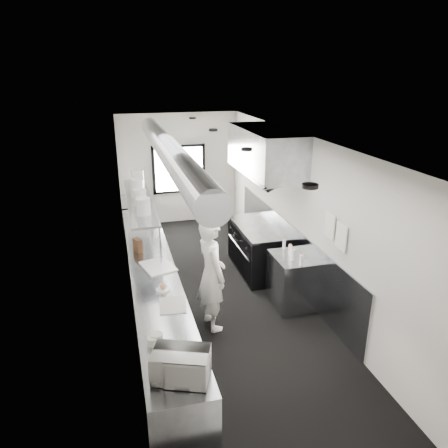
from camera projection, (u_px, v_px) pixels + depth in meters
floor at (217, 293)px, 7.68m from camera, size 3.00×8.00×0.01m
ceiling at (215, 137)px, 6.71m from camera, size 3.00×8.00×0.01m
wall_back at (179, 169)px, 10.82m from camera, size 3.00×0.02×2.80m
wall_front at (329, 376)px, 3.56m from camera, size 3.00×0.02×2.80m
wall_left at (126, 228)px, 6.83m from camera, size 0.02×8.00×2.80m
wall_right at (298, 213)px, 7.55m from camera, size 0.02×8.00×2.80m
wall_cladding at (288, 250)px, 8.11m from camera, size 0.03×5.50×1.10m
hvac_duct at (169, 150)px, 6.99m from camera, size 0.40×6.40×0.40m
service_window at (179, 169)px, 10.79m from camera, size 1.36×0.05×1.25m
exhaust_hood at (265, 151)px, 7.74m from camera, size 0.81×2.20×0.88m
prep_counter at (154, 292)px, 6.79m from camera, size 0.70×6.00×0.90m
pass_shelf at (140, 201)px, 7.77m from camera, size 0.45×3.00×0.68m
range at (259, 248)px, 8.40m from camera, size 0.88×1.60×0.94m
bottle_station at (292, 281)px, 7.16m from camera, size 0.65×0.80×0.90m
far_work_table at (138, 218)px, 10.15m from camera, size 0.70×1.20×0.90m
notice_sheet_a at (330, 225)px, 6.38m from camera, size 0.02×0.28×0.38m
notice_sheet_b at (341, 237)px, 6.08m from camera, size 0.02×0.28×0.38m
line_cook at (211, 274)px, 6.42m from camera, size 0.54×0.72×1.79m
microwave at (181, 365)px, 4.21m from camera, size 0.63×0.56×0.31m
deli_tub_a at (157, 338)px, 4.82m from camera, size 0.17×0.17×0.10m
deli_tub_b at (153, 341)px, 4.77m from camera, size 0.16×0.16×0.09m
newspaper at (173, 305)px, 5.56m from camera, size 0.38×0.46×0.01m
small_plate at (163, 289)px, 5.95m from camera, size 0.21×0.21×0.02m
pastry at (163, 286)px, 5.93m from camera, size 0.09×0.09×0.09m
cutting_board at (158, 266)px, 6.64m from camera, size 0.58×0.68×0.02m
knife_block at (138, 245)px, 7.18m from camera, size 0.16×0.22×0.22m
plate_stack_a at (143, 206)px, 6.91m from camera, size 0.25×0.25×0.27m
plate_stack_b at (140, 197)px, 7.36m from camera, size 0.29×0.29×0.29m
plate_stack_c at (137, 188)px, 7.83m from camera, size 0.31×0.31×0.33m
plate_stack_d at (137, 180)px, 8.28m from camera, size 0.33×0.33×0.39m
squeeze_bottle_a at (301, 260)px, 6.68m from camera, size 0.08×0.08×0.17m
squeeze_bottle_b at (292, 255)px, 6.85m from camera, size 0.08×0.08×0.19m
squeeze_bottle_c at (291, 251)px, 7.00m from camera, size 0.07×0.07×0.17m
squeeze_bottle_d at (290, 250)px, 7.06m from camera, size 0.06×0.06×0.17m
squeeze_bottle_e at (284, 244)px, 7.28m from camera, size 0.07×0.07×0.17m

